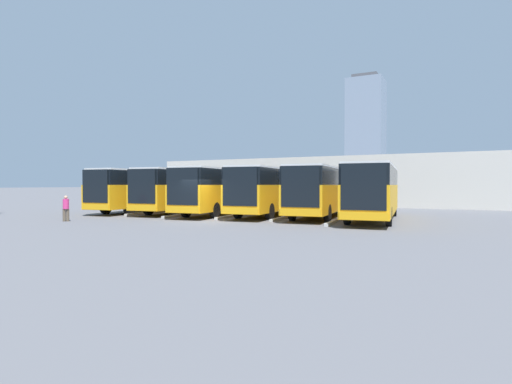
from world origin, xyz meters
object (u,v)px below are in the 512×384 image
Objects in this scene: bus_1 at (322,189)px; bus_4 at (188,189)px; bus_5 at (147,189)px; bus_3 at (224,189)px; bus_2 at (272,189)px; pedestrian at (66,207)px; bus_0 at (374,190)px.

bus_1 is 1.00× the size of bus_4.
bus_3 is at bearing 175.89° from bus_5.
pedestrian is (9.00, 9.99, -1.04)m from bus_2.
bus_1 is 16.31m from pedestrian.
bus_0 is at bearing 172.54° from bus_4.
bus_0 is at bearing 157.89° from pedestrian.
bus_1 and bus_3 have the same top height.
bus_5 is (14.53, 1.12, 0.00)m from bus_1.
bus_0 is 18.16m from bus_5.
bus_3 and bus_5 have the same top height.
bus_3 reaches higher than pedestrian.
bus_4 is 3.68m from bus_5.
bus_3 is at bearing -5.96° from bus_0.
bus_2 is 7.27m from bus_4.
bus_2 is at bearing 176.31° from pedestrian.
bus_5 is (7.26, 0.17, 0.00)m from bus_3.
bus_1 and bus_2 have the same top height.
bus_4 is (7.26, 0.26, 0.00)m from bus_2.
bus_0 is 14.54m from bus_4.
bus_3 is at bearing 168.08° from bus_4.
bus_0 and bus_3 have the same top height.
bus_4 is at bearing -7.46° from bus_0.
bus_0 is 1.00× the size of bus_2.
bus_1 is 3.64m from bus_2.
bus_0 and bus_2 have the same top height.
bus_2 is 1.00× the size of bus_4.
bus_1 is 7.33m from bus_3.
pedestrian is (16.26, 9.23, -1.04)m from bus_0.
bus_1 and bus_5 have the same top height.
bus_4 and bus_5 have the same top height.
bus_4 reaches higher than pedestrian.
bus_2 is at bearing 176.59° from bus_4.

